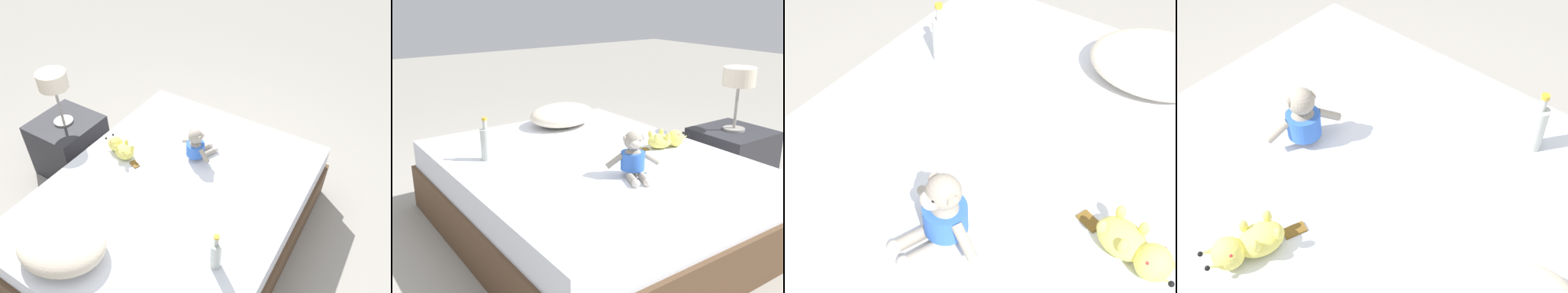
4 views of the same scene
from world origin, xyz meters
The scene contains 6 objects.
ground_plane centered at (0.00, 0.00, 0.00)m, with size 16.00×16.00×0.00m, color #9E998E.
bed centered at (0.00, 0.00, 0.22)m, with size 1.48×1.84×0.44m.
pillow centered at (0.23, 0.66, 0.52)m, with size 0.54×0.46×0.15m.
plush_monkey centered at (0.02, -0.34, 0.54)m, with size 0.28×0.25×0.24m.
plush_yellow_creature centered at (0.48, -0.10, 0.49)m, with size 0.33×0.16×0.10m.
glass_bottle centered at (-0.48, 0.31, 0.54)m, with size 0.06×0.06×0.24m.
Camera 3 is at (0.60, -0.99, 1.68)m, focal length 49.59 mm.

